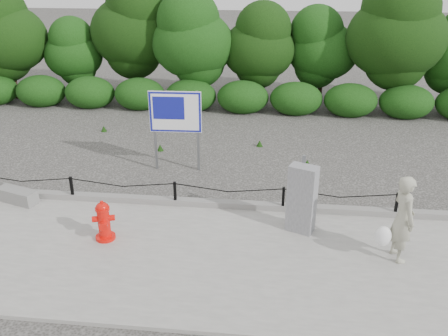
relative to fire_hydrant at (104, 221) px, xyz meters
name	(u,v)px	position (x,y,z in m)	size (l,w,h in m)	color
ground	(176,208)	(1.14, 1.59, -0.50)	(90.00, 90.00, 0.00)	#2D2B28
sidewalk	(155,255)	(1.14, -0.41, -0.46)	(14.00, 4.00, 0.08)	gray
curb	(176,201)	(1.14, 1.64, -0.35)	(14.00, 0.22, 0.14)	slate
chain_barrier	(175,191)	(1.14, 1.59, -0.04)	(10.06, 0.06, 0.60)	black
treeline	(225,37)	(1.35, 10.50, 2.10)	(20.32, 3.91, 4.93)	black
fire_hydrant	(104,221)	(0.00, 0.00, 0.00)	(0.50, 0.51, 0.87)	red
pedestrian	(402,220)	(5.81, -0.04, 0.43)	(0.78, 0.71, 1.73)	#A19F8A
concrete_block	(17,196)	(-2.61, 1.34, -0.25)	(1.01, 0.35, 0.32)	slate
utility_cabinet	(302,199)	(4.00, 0.79, 0.33)	(0.65, 0.52, 1.64)	#979699
advertising_sign	(175,116)	(0.75, 3.75, 1.08)	(1.40, 0.16, 2.23)	slate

